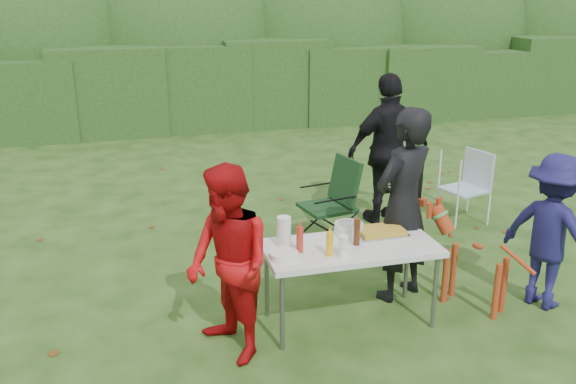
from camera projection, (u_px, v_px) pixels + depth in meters
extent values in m
plane|color=#1E4211|center=(299.00, 313.00, 5.59)|extent=(80.00, 80.00, 0.00)
cube|color=#23471C|center=(194.00, 88.00, 12.65)|extent=(22.00, 1.40, 1.70)
ellipsoid|color=#3D6628|center=(185.00, 44.00, 13.87)|extent=(20.00, 2.60, 3.20)
cube|color=silver|center=(351.00, 248.00, 5.22)|extent=(1.50, 0.70, 0.05)
cylinder|color=slate|center=(282.00, 312.00, 4.92)|extent=(0.04, 0.04, 0.69)
cylinder|color=slate|center=(435.00, 292.00, 5.25)|extent=(0.04, 0.04, 0.69)
cylinder|color=slate|center=(267.00, 282.00, 5.43)|extent=(0.04, 0.04, 0.69)
cylinder|color=slate|center=(407.00, 265.00, 5.76)|extent=(0.04, 0.04, 0.69)
imported|color=black|center=(403.00, 205.00, 5.63)|extent=(0.80, 0.68, 1.85)
imported|color=#B10B0E|center=(229.00, 265.00, 4.72)|extent=(0.83, 0.93, 1.59)
imported|color=black|center=(389.00, 150.00, 7.48)|extent=(1.15, 0.59, 1.88)
imported|color=#18184F|center=(552.00, 232.00, 5.53)|extent=(0.89, 1.08, 1.46)
cube|color=#B7B7BA|center=(381.00, 233.00, 5.44)|extent=(0.45, 0.30, 0.02)
cube|color=gold|center=(381.00, 230.00, 5.44)|extent=(0.40, 0.26, 0.04)
cylinder|color=yellow|center=(330.00, 244.00, 4.98)|extent=(0.06, 0.06, 0.20)
cylinder|color=#B32B1E|center=(300.00, 240.00, 5.05)|extent=(0.06, 0.06, 0.22)
cylinder|color=#47230F|center=(357.00, 232.00, 5.19)|extent=(0.06, 0.06, 0.24)
cylinder|color=white|center=(284.00, 231.00, 5.17)|extent=(0.12, 0.12, 0.26)
cylinder|color=white|center=(343.00, 246.00, 4.98)|extent=(0.08, 0.08, 0.18)
cylinder|color=silver|center=(349.00, 229.00, 5.44)|extent=(0.26, 0.26, 0.10)
cylinder|color=white|center=(284.00, 255.00, 4.96)|extent=(0.24, 0.24, 0.05)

